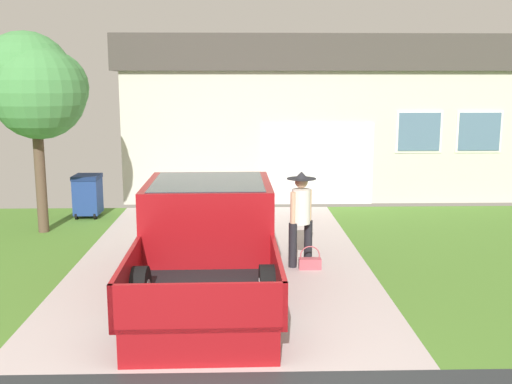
# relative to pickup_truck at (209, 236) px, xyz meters

# --- Properties ---
(pickup_truck) EXTENTS (2.22, 5.29, 1.63)m
(pickup_truck) POSITION_rel_pickup_truck_xyz_m (0.00, 0.00, 0.00)
(pickup_truck) COLOR maroon
(pickup_truck) RESTS_ON ground
(person_with_hat) EXTENTS (0.51, 0.51, 1.68)m
(person_with_hat) POSITION_rel_pickup_truck_xyz_m (1.58, 0.79, 0.23)
(person_with_hat) COLOR black
(person_with_hat) RESTS_ON ground
(handbag) EXTENTS (0.38, 0.16, 0.41)m
(handbag) POSITION_rel_pickup_truck_xyz_m (1.72, 0.56, -0.62)
(handbag) COLOR #B24C56
(handbag) RESTS_ON ground
(house_with_garage) EXTENTS (10.94, 7.17, 4.43)m
(house_with_garage) POSITION_rel_pickup_truck_xyz_m (2.67, 9.68, 1.50)
(house_with_garage) COLOR beige
(house_with_garage) RESTS_ON ground
(front_yard_tree) EXTENTS (2.24, 2.17, 4.26)m
(front_yard_tree) POSITION_rel_pickup_truck_xyz_m (-3.72, 3.34, 2.38)
(front_yard_tree) COLOR brown
(front_yard_tree) RESTS_ON ground
(wheeled_trash_bin) EXTENTS (0.60, 0.72, 1.03)m
(wheeled_trash_bin) POSITION_rel_pickup_truck_xyz_m (-3.15, 4.79, -0.18)
(wheeled_trash_bin) COLOR navy
(wheeled_trash_bin) RESTS_ON ground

